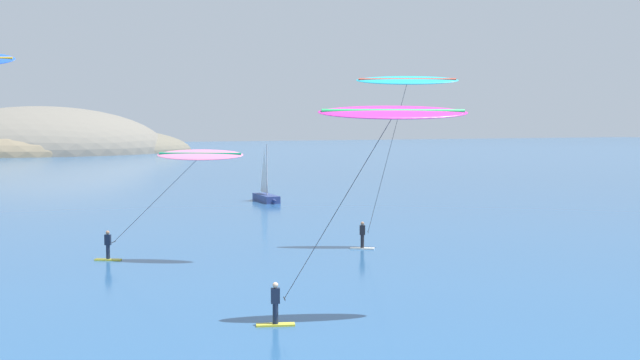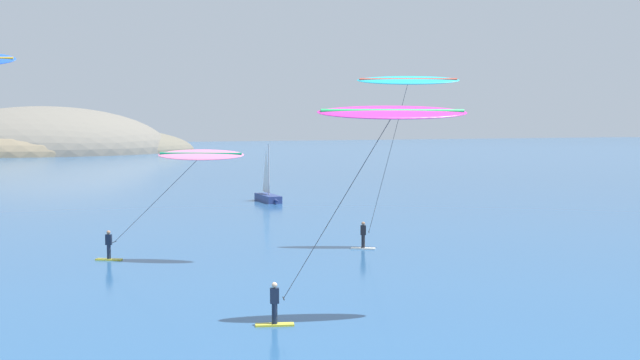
{
  "view_description": "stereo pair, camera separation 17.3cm",
  "coord_description": "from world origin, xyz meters",
  "px_view_note": "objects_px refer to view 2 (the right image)",
  "views": [
    {
      "loc": [
        -16.3,
        -7.58,
        7.9
      ],
      "look_at": [
        -0.31,
        26.72,
        5.14
      ],
      "focal_mm": 45.0,
      "sensor_mm": 36.0,
      "label": 1
    },
    {
      "loc": [
        -16.14,
        -7.65,
        7.9
      ],
      "look_at": [
        -0.31,
        26.72,
        5.14
      ],
      "focal_mm": 45.0,
      "sensor_mm": 36.0,
      "label": 2
    }
  ],
  "objects_px": {
    "sailboat_near": "(269,195)",
    "kitesurfer_magenta": "(384,127)",
    "kitesurfer_pink": "(193,163)",
    "kitesurfer_cyan": "(405,93)"
  },
  "relations": [
    {
      "from": "sailboat_near",
      "to": "kitesurfer_magenta",
      "type": "height_order",
      "value": "kitesurfer_magenta"
    },
    {
      "from": "sailboat_near",
      "to": "kitesurfer_pink",
      "type": "height_order",
      "value": "kitesurfer_pink"
    },
    {
      "from": "sailboat_near",
      "to": "kitesurfer_pink",
      "type": "relative_size",
      "value": 0.76
    },
    {
      "from": "kitesurfer_magenta",
      "to": "kitesurfer_cyan",
      "type": "xyz_separation_m",
      "value": [
        10.02,
        15.33,
        1.95
      ]
    },
    {
      "from": "kitesurfer_cyan",
      "to": "kitesurfer_pink",
      "type": "relative_size",
      "value": 1.38
    },
    {
      "from": "sailboat_near",
      "to": "kitesurfer_magenta",
      "type": "xyz_separation_m",
      "value": [
        -12.96,
        -46.13,
        7.05
      ]
    },
    {
      "from": "kitesurfer_magenta",
      "to": "kitesurfer_cyan",
      "type": "bearing_deg",
      "value": 56.83
    },
    {
      "from": "kitesurfer_magenta",
      "to": "kitesurfer_pink",
      "type": "distance_m",
      "value": 16.69
    },
    {
      "from": "sailboat_near",
      "to": "kitesurfer_magenta",
      "type": "bearing_deg",
      "value": -105.69
    },
    {
      "from": "kitesurfer_magenta",
      "to": "kitesurfer_cyan",
      "type": "relative_size",
      "value": 0.8
    }
  ]
}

